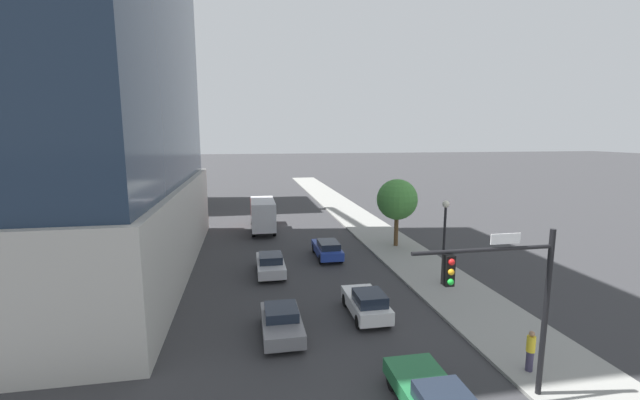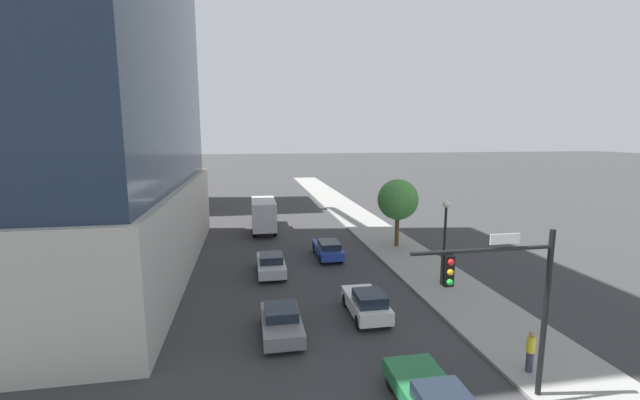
# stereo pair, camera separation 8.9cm
# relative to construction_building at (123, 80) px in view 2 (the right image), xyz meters

# --- Properties ---
(sidewalk) EXTENTS (4.74, 120.00, 0.15)m
(sidewalk) POSITION_rel_construction_building_xyz_m (27.91, -29.08, -16.59)
(sidewalk) COLOR gray
(sidewalk) RESTS_ON ground
(construction_building) EXTENTS (13.68, 24.05, 38.42)m
(construction_building) POSITION_rel_construction_building_xyz_m (0.00, 0.00, 0.00)
(construction_building) COLOR #B2AFA8
(construction_building) RESTS_ON ground
(traffic_light_pole) EXTENTS (5.25, 0.48, 6.22)m
(traffic_light_pole) POSITION_rel_construction_building_xyz_m (24.25, -45.95, -12.28)
(traffic_light_pole) COLOR black
(traffic_light_pole) RESTS_ON sidewalk
(street_lamp) EXTENTS (0.44, 0.44, 5.41)m
(street_lamp) POSITION_rel_construction_building_xyz_m (27.69, -35.03, -12.94)
(street_lamp) COLOR black
(street_lamp) RESTS_ON sidewalk
(street_tree) EXTENTS (3.46, 3.46, 5.75)m
(street_tree) POSITION_rel_construction_building_xyz_m (28.08, -25.83, -12.52)
(street_tree) COLOR brown
(street_tree) RESTS_ON sidewalk
(car_white) EXTENTS (1.77, 4.02, 1.56)m
(car_white) POSITION_rel_construction_building_xyz_m (21.65, -38.39, -15.90)
(car_white) COLOR silver
(car_white) RESTS_ON ground
(car_blue) EXTENTS (1.77, 4.43, 1.46)m
(car_blue) POSITION_rel_construction_building_xyz_m (21.65, -27.81, -15.92)
(car_blue) COLOR #233D9E
(car_blue) RESTS_ON ground
(car_silver) EXTENTS (1.84, 4.44, 1.47)m
(car_silver) POSITION_rel_construction_building_xyz_m (17.05, -30.74, -15.94)
(car_silver) COLOR #B7B7BC
(car_silver) RESTS_ON ground
(car_gray) EXTENTS (1.86, 4.04, 1.38)m
(car_gray) POSITION_rel_construction_building_xyz_m (17.05, -39.58, -15.98)
(car_gray) COLOR slate
(car_gray) RESTS_ON ground
(box_truck) EXTENTS (2.27, 7.99, 3.28)m
(box_truck) POSITION_rel_construction_building_xyz_m (17.05, -17.69, -14.84)
(box_truck) COLOR #B21E1E
(box_truck) RESTS_ON ground
(pedestrian_yellow_shirt) EXTENTS (0.34, 0.34, 1.70)m
(pedestrian_yellow_shirt) POSITION_rel_construction_building_xyz_m (26.61, -44.57, -15.65)
(pedestrian_yellow_shirt) COLOR #38334C
(pedestrian_yellow_shirt) RESTS_ON sidewalk
(pedestrian_red_shirt) EXTENTS (0.34, 0.34, 1.67)m
(pedestrian_red_shirt) POSITION_rel_construction_building_xyz_m (28.12, -34.73, -15.67)
(pedestrian_red_shirt) COLOR #38334C
(pedestrian_red_shirt) RESTS_ON sidewalk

